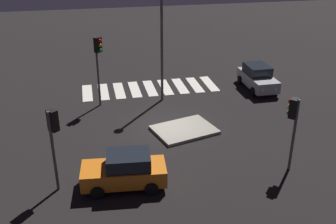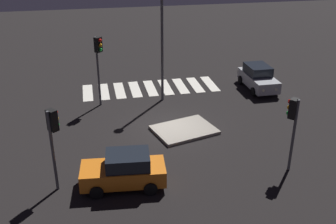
# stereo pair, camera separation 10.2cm
# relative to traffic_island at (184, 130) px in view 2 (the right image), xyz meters

# --- Properties ---
(ground_plane) EXTENTS (80.00, 80.00, 0.00)m
(ground_plane) POSITION_rel_traffic_island_xyz_m (0.83, -0.71, -0.09)
(ground_plane) COLOR black
(traffic_island) EXTENTS (4.00, 3.41, 0.18)m
(traffic_island) POSITION_rel_traffic_island_xyz_m (0.00, 0.00, 0.00)
(traffic_island) COLOR gray
(traffic_island) RESTS_ON ground
(car_silver) EXTENTS (1.92, 4.06, 1.76)m
(car_silver) POSITION_rel_traffic_island_xyz_m (-6.92, -5.56, 0.77)
(car_silver) COLOR #9EA0A5
(car_silver) RESTS_ON ground
(car_orange) EXTENTS (3.99, 2.10, 1.69)m
(car_orange) POSITION_rel_traffic_island_xyz_m (3.97, 4.73, 0.74)
(car_orange) COLOR orange
(car_orange) RESTS_ON ground
(traffic_light_east) EXTENTS (0.54, 0.53, 4.66)m
(traffic_light_east) POSITION_rel_traffic_island_xyz_m (4.52, -4.78, 3.44)
(traffic_light_east) COLOR #47474C
(traffic_light_east) RESTS_ON ground
(traffic_light_north) EXTENTS (0.53, 0.54, 3.90)m
(traffic_light_north) POSITION_rel_traffic_island_xyz_m (6.90, 4.27, 2.87)
(traffic_light_north) COLOR #47474C
(traffic_light_north) RESTS_ON ground
(traffic_light_west) EXTENTS (0.54, 0.53, 3.74)m
(traffic_light_west) POSITION_rel_traffic_island_xyz_m (-3.98, 4.89, 2.75)
(traffic_light_west) COLOR #47474C
(traffic_light_west) RESTS_ON ground
(street_lamp) EXTENTS (0.56, 0.56, 7.90)m
(street_lamp) POSITION_rel_traffic_island_xyz_m (0.36, -4.90, 5.27)
(street_lamp) COLOR #47474C
(street_lamp) RESTS_ON ground
(crosswalk_near) EXTENTS (9.90, 3.20, 0.02)m
(crosswalk_near) POSITION_rel_traffic_island_xyz_m (0.83, -7.20, -0.08)
(crosswalk_near) COLOR silver
(crosswalk_near) RESTS_ON ground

